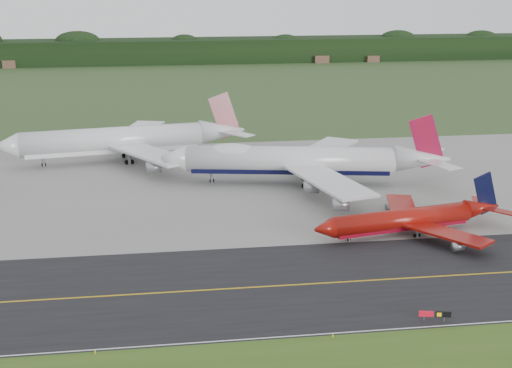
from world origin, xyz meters
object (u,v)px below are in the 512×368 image
at_px(taxiway_sign, 435,314).
at_px(jet_red_737, 412,219).
at_px(jet_star_tail, 126,140).
at_px(jet_ba_747, 300,160).

bearing_deg(taxiway_sign, jet_red_737, 75.65).
relative_size(jet_star_tail, taxiway_sign, 14.48).
bearing_deg(jet_star_tail, jet_red_737, -48.41).
bearing_deg(taxiway_sign, jet_star_tail, 115.63).
relative_size(jet_ba_747, jet_star_tail, 1.04).
relative_size(jet_red_737, taxiway_sign, 8.84).
distance_m(jet_ba_747, taxiway_sign, 66.75).
bearing_deg(jet_star_tail, taxiway_sign, -64.37).
height_order(jet_star_tail, taxiway_sign, jet_star_tail).
distance_m(jet_red_737, taxiway_sign, 33.96).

